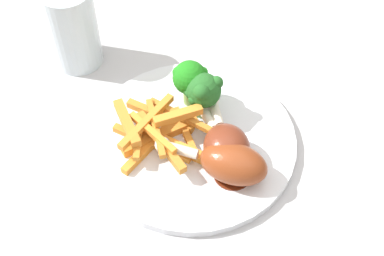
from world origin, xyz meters
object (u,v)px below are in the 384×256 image
Objects in this scene: dining_table at (231,177)px; broccoli_floret_middle at (203,92)px; chicken_drumstick_far at (229,163)px; chicken_drumstick_extra at (226,149)px; water_glass at (72,27)px; carrot_fries_pile at (158,132)px; chicken_drumstick_near at (226,145)px; broccoli_floret_front at (191,79)px; dinner_plate at (192,141)px.

broccoli_floret_middle is at bearing -142.21° from dining_table.
chicken_drumstick_far is 1.02× the size of chicken_drumstick_extra.
water_glass is at bearing -152.40° from chicken_drumstick_extra.
chicken_drumstick_far is at bearing -31.56° from dining_table.
carrot_fries_pile reaches higher than dining_table.
dining_table is at bearing 78.91° from carrot_fries_pile.
chicken_drumstick_near is 0.01m from chicken_drumstick_extra.
broccoli_floret_front is at bearing -161.68° from broccoli_floret_middle.
carrot_fries_pile is at bearing -52.85° from broccoli_floret_front.
broccoli_floret_middle is 0.07m from chicken_drumstick_near.
broccoli_floret_front is 0.18m from water_glass.
chicken_drumstick_near reaches higher than carrot_fries_pile.
broccoli_floret_front is 0.12m from chicken_drumstick_far.
broccoli_floret_front is 0.10m from chicken_drumstick_near.
broccoli_floret_front reaches higher than carrot_fries_pile.
water_glass reaches higher than dinner_plate.
dinner_plate is at bearing -143.84° from chicken_drumstick_near.
broccoli_floret_middle is at bearing 108.04° from carrot_fries_pile.
chicken_drumstick_near is at bearing 36.16° from dinner_plate.
water_glass is (-0.16, -0.12, 0.01)m from broccoli_floret_middle.
broccoli_floret_middle reaches higher than chicken_drumstick_near.
carrot_fries_pile is at bearing 18.00° from water_glass.
carrot_fries_pile reaches higher than dinner_plate.
water_glass reaches higher than dining_table.
dinner_plate is at bearing -148.67° from chicken_drumstick_extra.
water_glass is (-0.23, -0.13, 0.03)m from chicken_drumstick_near.
broccoli_floret_middle reaches higher than dinner_plate.
carrot_fries_pile is (-0.01, -0.04, 0.02)m from dinner_plate.
dinner_plate is 2.13× the size of chicken_drumstick_extra.
dinner_plate is 0.06m from chicken_drumstick_extra.
dining_table is 9.60× the size of chicken_drumstick_far.
chicken_drumstick_near is at bearing 1.58° from broccoli_floret_middle.
water_glass is at bearing -140.00° from broccoli_floret_front.
dinner_plate is at bearing -18.50° from broccoli_floret_front.
dinner_plate is 0.23m from water_glass.
carrot_fries_pile is 0.10m from chicken_drumstick_far.
carrot_fries_pile is 0.08m from chicken_drumstick_near.
broccoli_floret_middle is at bearing -178.42° from chicken_drumstick_near.
dining_table is 0.16m from carrot_fries_pile.
carrot_fries_pile is at bearing -130.36° from chicken_drumstick_extra.
dining_table is 17.68× the size of broccoli_floret_front.
chicken_drumstick_extra is 1.02× the size of water_glass.
chicken_drumstick_extra is at bearing 49.64° from carrot_fries_pile.
dinner_plate is 2.09× the size of chicken_drumstick_far.
broccoli_floret_middle reaches higher than chicken_drumstick_far.
broccoli_floret_middle is 0.08m from chicken_drumstick_extra.
dining_table is 9.75× the size of chicken_drumstick_extra.
dining_table is 0.14m from chicken_drumstick_extra.
water_glass reaches higher than chicken_drumstick_extra.
chicken_drumstick_near is at bearing 5.70° from broccoli_floret_front.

